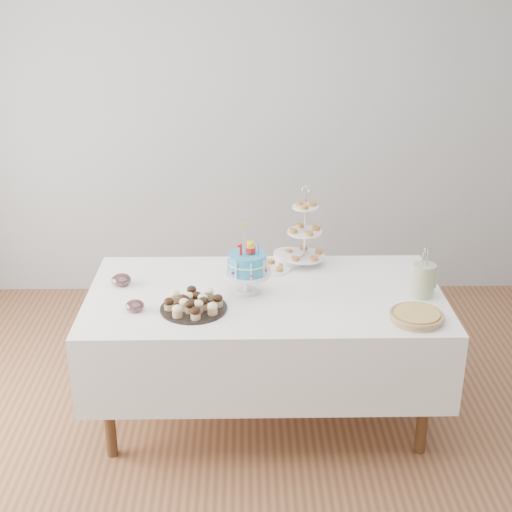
{
  "coord_description": "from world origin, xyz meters",
  "views": [
    {
      "loc": [
        -0.11,
        -3.17,
        2.44
      ],
      "look_at": [
        -0.05,
        0.3,
        0.99
      ],
      "focal_mm": 50.0,
      "sensor_mm": 36.0,
      "label": 1
    }
  ],
  "objects_px": {
    "plate_stack": "(289,258)",
    "jam_bowl_a": "(135,306)",
    "birthday_cake": "(247,275)",
    "pie": "(417,316)",
    "tiered_stand": "(305,232)",
    "utensil_pitcher": "(424,279)",
    "table": "(265,330)",
    "pastry_plate": "(272,267)",
    "jam_bowl_b": "(121,280)",
    "cupcake_tray": "(194,303)"
  },
  "relations": [
    {
      "from": "jam_bowl_a",
      "to": "utensil_pitcher",
      "type": "relative_size",
      "value": 0.35
    },
    {
      "from": "cupcake_tray",
      "to": "jam_bowl_a",
      "type": "relative_size",
      "value": 3.55
    },
    {
      "from": "cupcake_tray",
      "to": "birthday_cake",
      "type": "bearing_deg",
      "value": 35.3
    },
    {
      "from": "tiered_stand",
      "to": "jam_bowl_b",
      "type": "bearing_deg",
      "value": -165.33
    },
    {
      "from": "birthday_cake",
      "to": "utensil_pitcher",
      "type": "bearing_deg",
      "value": -14.41
    },
    {
      "from": "cupcake_tray",
      "to": "tiered_stand",
      "type": "distance_m",
      "value": 0.86
    },
    {
      "from": "table",
      "to": "jam_bowl_a",
      "type": "xyz_separation_m",
      "value": [
        -0.67,
        -0.2,
        0.25
      ]
    },
    {
      "from": "tiered_stand",
      "to": "utensil_pitcher",
      "type": "relative_size",
      "value": 1.75
    },
    {
      "from": "jam_bowl_b",
      "to": "utensil_pitcher",
      "type": "height_order",
      "value": "utensil_pitcher"
    },
    {
      "from": "plate_stack",
      "to": "jam_bowl_b",
      "type": "bearing_deg",
      "value": -163.03
    },
    {
      "from": "table",
      "to": "pastry_plate",
      "type": "relative_size",
      "value": 8.77
    },
    {
      "from": "birthday_cake",
      "to": "table",
      "type": "bearing_deg",
      "value": -12.6
    },
    {
      "from": "tiered_stand",
      "to": "birthday_cake",
      "type": "bearing_deg",
      "value": -131.44
    },
    {
      "from": "pie",
      "to": "tiered_stand",
      "type": "bearing_deg",
      "value": 125.27
    },
    {
      "from": "table",
      "to": "pie",
      "type": "distance_m",
      "value": 0.86
    },
    {
      "from": "plate_stack",
      "to": "pastry_plate",
      "type": "height_order",
      "value": "plate_stack"
    },
    {
      "from": "pastry_plate",
      "to": "table",
      "type": "bearing_deg",
      "value": -98.96
    },
    {
      "from": "pie",
      "to": "pastry_plate",
      "type": "relative_size",
      "value": 1.26
    },
    {
      "from": "plate_stack",
      "to": "jam_bowl_a",
      "type": "relative_size",
      "value": 1.83
    },
    {
      "from": "utensil_pitcher",
      "to": "pastry_plate",
      "type": "bearing_deg",
      "value": -179.92
    },
    {
      "from": "table",
      "to": "tiered_stand",
      "type": "height_order",
      "value": "tiered_stand"
    },
    {
      "from": "birthday_cake",
      "to": "pie",
      "type": "relative_size",
      "value": 1.41
    },
    {
      "from": "jam_bowl_b",
      "to": "utensil_pitcher",
      "type": "relative_size",
      "value": 0.4
    },
    {
      "from": "birthday_cake",
      "to": "plate_stack",
      "type": "distance_m",
      "value": 0.47
    },
    {
      "from": "plate_stack",
      "to": "tiered_stand",
      "type": "bearing_deg",
      "value": -10.81
    },
    {
      "from": "cupcake_tray",
      "to": "plate_stack",
      "type": "height_order",
      "value": "cupcake_tray"
    },
    {
      "from": "birthday_cake",
      "to": "jam_bowl_b",
      "type": "xyz_separation_m",
      "value": [
        -0.7,
        0.11,
        -0.07
      ]
    },
    {
      "from": "birthday_cake",
      "to": "utensil_pitcher",
      "type": "relative_size",
      "value": 1.4
    },
    {
      "from": "cupcake_tray",
      "to": "pie",
      "type": "xyz_separation_m",
      "value": [
        1.12,
        -0.14,
        -0.01
      ]
    },
    {
      "from": "pie",
      "to": "jam_bowl_b",
      "type": "xyz_separation_m",
      "value": [
        -1.54,
        0.45,
        0.01
      ]
    },
    {
      "from": "table",
      "to": "jam_bowl_a",
      "type": "distance_m",
      "value": 0.75
    },
    {
      "from": "pastry_plate",
      "to": "jam_bowl_b",
      "type": "relative_size",
      "value": 2.0
    },
    {
      "from": "tiered_stand",
      "to": "utensil_pitcher",
      "type": "bearing_deg",
      "value": -35.96
    },
    {
      "from": "jam_bowl_b",
      "to": "cupcake_tray",
      "type": "bearing_deg",
      "value": -36.23
    },
    {
      "from": "plate_stack",
      "to": "jam_bowl_a",
      "type": "height_order",
      "value": "plate_stack"
    },
    {
      "from": "birthday_cake",
      "to": "plate_stack",
      "type": "bearing_deg",
      "value": 47.25
    },
    {
      "from": "cupcake_tray",
      "to": "tiered_stand",
      "type": "bearing_deg",
      "value": 43.24
    },
    {
      "from": "tiered_stand",
      "to": "utensil_pitcher",
      "type": "distance_m",
      "value": 0.75
    },
    {
      "from": "plate_stack",
      "to": "jam_bowl_a",
      "type": "distance_m",
      "value": 1.02
    },
    {
      "from": "cupcake_tray",
      "to": "jam_bowl_a",
      "type": "bearing_deg",
      "value": -178.5
    },
    {
      "from": "pie",
      "to": "jam_bowl_a",
      "type": "distance_m",
      "value": 1.43
    },
    {
      "from": "tiered_stand",
      "to": "plate_stack",
      "type": "distance_m",
      "value": 0.19
    },
    {
      "from": "birthday_cake",
      "to": "jam_bowl_b",
      "type": "height_order",
      "value": "birthday_cake"
    },
    {
      "from": "plate_stack",
      "to": "birthday_cake",
      "type": "bearing_deg",
      "value": -121.71
    },
    {
      "from": "tiered_stand",
      "to": "jam_bowl_b",
      "type": "xyz_separation_m",
      "value": [
        -1.03,
        -0.27,
        -0.17
      ]
    },
    {
      "from": "utensil_pitcher",
      "to": "table",
      "type": "bearing_deg",
      "value": -158.71
    },
    {
      "from": "utensil_pitcher",
      "to": "tiered_stand",
      "type": "bearing_deg",
      "value": 168.9
    },
    {
      "from": "cupcake_tray",
      "to": "jam_bowl_a",
      "type": "height_order",
      "value": "cupcake_tray"
    },
    {
      "from": "pie",
      "to": "pastry_plate",
      "type": "distance_m",
      "value": 0.95
    },
    {
      "from": "table",
      "to": "plate_stack",
      "type": "height_order",
      "value": "plate_stack"
    }
  ]
}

